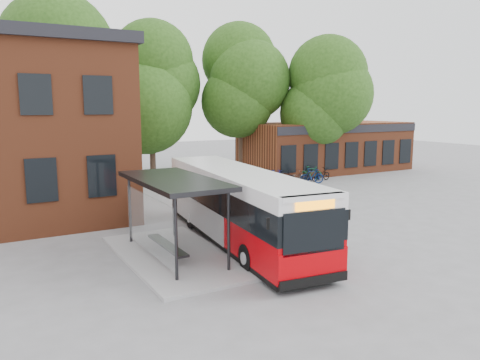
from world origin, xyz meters
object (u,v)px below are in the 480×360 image
bicycle_7 (311,173)px  bus_shelter (175,218)px  bicycle_3 (284,177)px  bicycle_4 (305,178)px  city_bus (238,207)px  bicycle_0 (266,177)px  bicycle_1 (276,177)px  bicycle_2 (296,177)px  bicycle_6 (321,174)px  bicycle_5 (312,176)px

bicycle_7 → bus_shelter: bearing=149.9°
bicycle_3 → bicycle_4: size_ratio=0.88×
city_bus → bicycle_0: 14.26m
bicycle_0 → bicycle_1: bicycle_1 is taller
bus_shelter → bicycle_1: bearing=43.4°
bicycle_3 → bicycle_7: size_ratio=0.92×
bicycle_3 → bicycle_1: bearing=121.4°
bus_shelter → bicycle_7: bus_shelter is taller
bicycle_7 → city_bus: bearing=154.3°
city_bus → bicycle_4: city_bus is taller
bus_shelter → bicycle_7: bearing=37.4°
city_bus → bicycle_2: 14.39m
bicycle_0 → bicycle_6: bicycle_0 is taller
bicycle_5 → bus_shelter: bearing=137.4°
bicycle_0 → bicycle_3: 1.26m
city_bus → bicycle_7: city_bus is taller
bicycle_4 → bicycle_7: bearing=-69.3°
bicycle_5 → bicycle_6: 1.56m
city_bus → bicycle_3: size_ratio=7.38×
bicycle_4 → bicycle_5: bearing=-100.2°
bicycle_0 → bicycle_6: bearing=-119.7°
bicycle_0 → bicycle_7: size_ratio=1.11×
bicycle_5 → bicycle_7: 1.90m
bicycle_5 → bicycle_7: (1.13, 1.53, -0.04)m
bus_shelter → bicycle_6: bearing=35.0°
bicycle_1 → bicycle_3: size_ratio=1.09×
bicycle_0 → bicycle_2: size_ratio=1.01×
bus_shelter → bicycle_1: bus_shelter is taller
bicycle_7 → bicycle_4: bearing=154.9°
bus_shelter → city_bus: 2.97m
bicycle_0 → city_bus: bearing=125.8°
bicycle_1 → bicycle_5: size_ratio=0.93×
bicycle_1 → bicycle_3: 0.73m
bus_shelter → bicycle_7: (15.37, 11.76, -0.95)m
bicycle_0 → bicycle_2: bicycle_0 is taller
bicycle_3 → bicycle_6: 2.91m
bicycle_4 → bicycle_7: size_ratio=1.05×
bicycle_2 → bicycle_7: (2.19, 1.13, 0.02)m
bus_shelter → bicycle_2: 16.96m
bicycle_4 → bicycle_7: bicycle_7 is taller
bicycle_3 → bicycle_4: bearing=-125.3°
bicycle_0 → bicycle_3: bicycle_0 is taller
bicycle_1 → bicycle_2: 1.38m
bicycle_0 → bicycle_6: size_ratio=1.02×
bicycle_1 → bicycle_0: bearing=33.3°
bicycle_0 → bus_shelter: bearing=119.1°
bicycle_0 → bicycle_2: (1.62, -1.27, -0.01)m
city_bus → bicycle_3: bearing=54.2°
bicycle_0 → bicycle_4: bicycle_0 is taller
bus_shelter → bicycle_2: bus_shelter is taller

